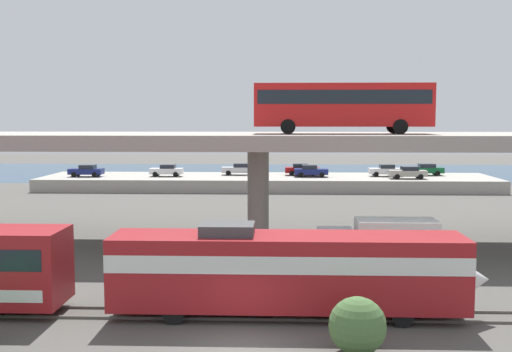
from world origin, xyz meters
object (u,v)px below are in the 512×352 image
Objects in this scene: parked_car_5 at (408,172)px; parked_car_7 at (302,169)px; service_truck_west at (381,243)px; parked_car_0 at (386,170)px; parked_car_2 at (86,171)px; train_locomotive at (305,268)px; parked_car_1 at (167,170)px; parked_car_6 at (311,171)px; parked_car_4 at (240,169)px; parked_car_3 at (425,169)px; transit_bus_on_overpass at (342,104)px.

parked_car_5 and parked_car_7 have the same top height.
service_truck_west is 41.11m from parked_car_5.
parked_car_0 is 37.72m from parked_car_2.
train_locomotive is 4.11× the size of parked_car_0.
parked_car_1 is 17.25m from parked_car_7.
parked_car_6 is (-1.92, 41.93, 0.67)m from service_truck_west.
parked_car_4 is 21.10m from parked_car_5.
parked_car_3 is at bearing -175.37° from parked_car_1.
parked_car_2 and parked_car_7 have the same top height.
transit_bus_on_overpass reaches higher than parked_car_6.
transit_bus_on_overpass reaches higher than service_truck_west.
service_truck_west is (4.73, 8.37, -0.55)m from train_locomotive.
parked_car_6 is (-14.85, -2.70, -0.00)m from parked_car_3.
parked_car_0 is at bearing -104.34° from transit_bus_on_overpass.
parked_car_3 is (12.93, 44.63, 0.67)m from service_truck_west.
parked_car_4 and parked_car_5 have the same top height.
parked_car_5 is (14.49, 48.30, 0.11)m from train_locomotive.
parked_car_0 is at bearing 16.03° from parked_car_3.
train_locomotive is 55.86m from parked_car_3.
parked_car_3 is (14.53, 37.48, -7.55)m from transit_bus_on_overpass.
parked_car_6 is at bearing 86.80° from train_locomotive.
train_locomotive is 4.04× the size of parked_car_1.
parked_car_5 is (39.84, -1.20, 0.00)m from parked_car_2.
transit_bus_on_overpass is 40.90m from parked_car_3.
parked_car_0 is (7.59, 43.09, 0.66)m from service_truck_west.
train_locomotive is 3.65× the size of parked_car_3.
parked_car_5 is at bearing 124.47° from parked_car_0.
parked_car_2 is at bearing 4.71° from parked_car_1.
service_truck_west is at bearing -86.16° from parked_car_7.
transit_bus_on_overpass is at bearing 70.89° from parked_car_5.
parked_car_5 is (20.66, -4.32, -0.00)m from parked_car_4.
service_truck_west is 1.48× the size of parked_car_3.
parked_car_1 is 18.15m from parked_car_6.
train_locomotive reaches higher than parked_car_5.
parked_car_5 is 13.42m from parked_car_7.
parked_car_6 is (-11.68, 2.00, -0.00)m from parked_car_5.
parked_car_7 is (1.76, 52.56, 0.11)m from train_locomotive.
train_locomotive is at bearing 117.13° from parked_car_2.
parked_car_6 is at bearing -87.38° from service_truck_west.
parked_car_3 and parked_car_6 have the same top height.
parked_car_4 is (19.19, 3.12, 0.00)m from parked_car_2.
transit_bus_on_overpass is at bearing 78.60° from train_locomotive.
parked_car_1 and parked_car_7 have the same top height.
parked_car_4 is at bearing 179.59° from parked_car_7.
parked_car_2 is at bearing -178.37° from parked_car_6.
parked_car_7 is at bearing -5.94° from parked_car_0.
service_truck_west reaches higher than parked_car_4.
transit_bus_on_overpass is at bearing -89.47° from parked_car_6.
train_locomotive reaches higher than parked_car_6.
service_truck_west is at bearing 115.56° from parked_car_1.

